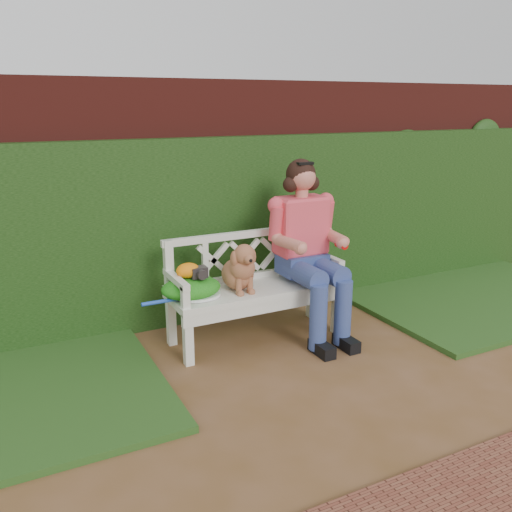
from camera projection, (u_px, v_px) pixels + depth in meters
name	position (u px, v px, depth m)	size (l,w,h in m)	color
ground	(335.00, 386.00, 3.95)	(60.00, 60.00, 0.00)	brown
brick_wall	(228.00, 198.00, 5.29)	(10.00, 0.30, 2.20)	#591B16
ivy_hedge	(237.00, 227.00, 5.17)	(10.00, 0.18, 1.70)	#2D561E
grass_right	(473.00, 295.00, 5.76)	(2.60, 2.00, 0.05)	#193510
garden_bench	(256.00, 312.00, 4.70)	(1.58, 0.60, 0.48)	white
seated_woman	(304.00, 246.00, 4.73)	(0.67, 0.89, 1.58)	#EC535B
dog	(239.00, 266.00, 4.49)	(0.28, 0.39, 0.43)	#995026
tennis_racket	(195.00, 296.00, 4.36)	(0.68, 0.29, 0.03)	silver
green_bag	(191.00, 287.00, 4.35)	(0.49, 0.38, 0.17)	#29871A
camera_item	(199.00, 272.00, 4.33)	(0.13, 0.10, 0.09)	black
baseball_glove	(188.00, 270.00, 4.31)	(0.19, 0.14, 0.12)	orange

